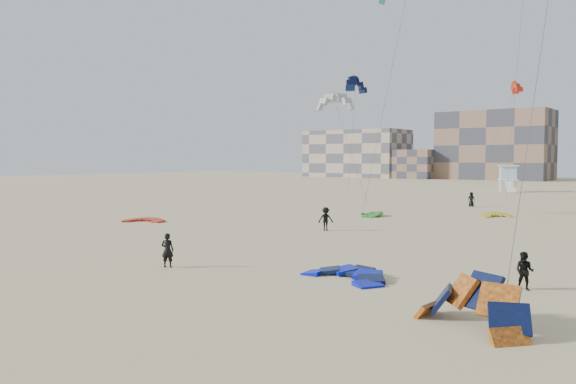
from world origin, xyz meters
The scene contains 17 objects.
ground centered at (0.00, 0.00, 0.00)m, with size 320.00×320.00×0.00m, color #CBB688.
kite_ground_blue centered at (4.71, 4.41, 0.00)m, with size 3.93×4.08×0.76m, color #0A15E5, non-canonical shape.
kite_ground_orange centered at (11.96, 0.43, 0.00)m, with size 4.22×3.07×2.83m, color orange, non-canonical shape.
kite_ground_red centered at (-21.84, 13.49, 0.00)m, with size 3.39×3.59×0.45m, color red, non-canonical shape.
kite_ground_green centered at (-8.62, 30.02, 0.00)m, with size 3.41×3.56×0.83m, color #27852D, non-canonical shape.
kite_ground_yellow centered at (1.51, 36.58, 0.00)m, with size 2.99×3.10×0.73m, color gold, non-canonical shape.
kitesurfer_main centered at (-3.94, 1.10, 0.88)m, with size 0.64×0.42×1.76m, color black.
kitesurfer_b centered at (11.86, 7.09, 0.81)m, with size 0.79×0.61×1.62m, color black.
kitesurfer_c centered at (-5.73, 18.17, 0.91)m, with size 1.17×0.67×1.81m, color black.
kitesurfer_e centered at (-4.59, 46.50, 0.84)m, with size 0.82×0.54×1.68m, color black.
kite_fly_grey centered at (-12.12, 29.24, 10.97)m, with size 4.77×4.83×11.42m.
kite_fly_navy centered at (-20.04, 46.33, 15.02)m, with size 4.05×5.64×15.44m.
kite_fly_red centered at (-5.81, 67.47, 15.73)m, with size 4.45×13.30×16.13m.
lifeguard_tower_far centered at (-10.11, 78.95, 2.21)m, with size 4.09×6.61×4.45m.
condo_west_a centered at (-70.00, 130.00, 7.00)m, with size 30.00×15.00×14.00m, color tan.
condo_west_b centered at (-30.00, 134.00, 9.00)m, with size 28.00×14.00×18.00m, color #80614D.
condo_fill_left centered at (-50.00, 128.00, 4.00)m, with size 12.00×10.00×8.00m, color #80614D.
Camera 1 is at (18.35, -17.52, 5.55)m, focal length 35.00 mm.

